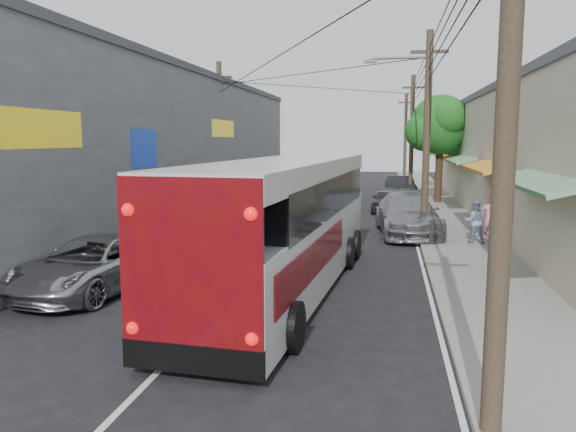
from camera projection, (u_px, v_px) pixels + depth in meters
name	position (u px, v px, depth m)	size (l,w,h in m)	color
ground	(175.00, 355.00, 10.30)	(120.00, 120.00, 0.00)	black
sidewalk	(441.00, 216.00, 28.66)	(3.00, 80.00, 0.12)	slate
building_right	(528.00, 154.00, 29.40)	(7.09, 40.00, 6.25)	#B6AD91
building_left	(147.00, 145.00, 28.84)	(7.20, 36.00, 7.25)	gray
utility_poles	(377.00, 135.00, 29.01)	(11.80, 45.28, 8.00)	#473828
street_tree	(442.00, 127.00, 33.83)	(4.40, 4.00, 6.60)	#3F2B19
coach_bus	(286.00, 224.00, 14.55)	(3.44, 12.00, 3.41)	silver
jeepney	(94.00, 264.00, 14.59)	(2.35, 5.09, 1.41)	#ACABB2
parked_suv	(407.00, 214.00, 23.22)	(2.36, 5.81, 1.69)	gray
parked_car_mid	(388.00, 199.00, 30.70)	(1.60, 3.97, 1.35)	#28282D
parked_car_far	(401.00, 187.00, 37.59)	(1.57, 4.50, 1.48)	black
pedestrian_near	(489.00, 218.00, 21.35)	(0.62, 0.41, 1.70)	pink
pedestrian_far	(475.00, 221.00, 20.75)	(0.79, 0.61, 1.62)	#818EBB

